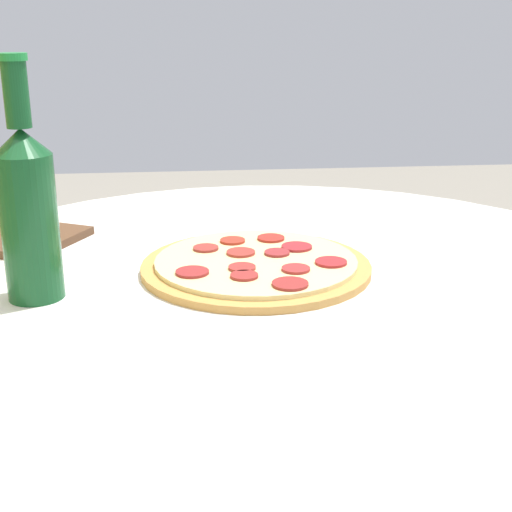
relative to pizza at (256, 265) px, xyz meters
name	(u,v)px	position (x,y,z in m)	size (l,w,h in m)	color
table	(280,388)	(-0.03, -0.03, -0.17)	(1.05, 1.05, 0.68)	silver
pizza	(256,265)	(0.00, 0.00, 0.00)	(0.30, 0.30, 0.02)	#C68E47
beer_bottle	(28,208)	(-0.07, 0.27, 0.10)	(0.07, 0.07, 0.28)	#144C23
pizza_paddle	(11,237)	(0.17, 0.35, 0.00)	(0.20, 0.26, 0.02)	brown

